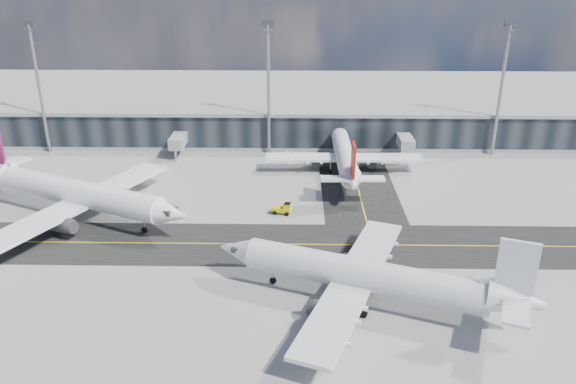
# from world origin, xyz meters

# --- Properties ---
(ground) EXTENTS (300.00, 300.00, 0.00)m
(ground) POSITION_xyz_m (0.00, 0.00, 0.00)
(ground) COLOR gray
(ground) RESTS_ON ground
(taxiway_lanes) EXTENTS (180.00, 63.00, 0.03)m
(taxiway_lanes) POSITION_xyz_m (3.91, 10.74, 0.01)
(taxiway_lanes) COLOR black
(taxiway_lanes) RESTS_ON ground
(terminal_concourse) EXTENTS (152.00, 19.80, 8.80)m
(terminal_concourse) POSITION_xyz_m (0.04, 54.93, 4.09)
(terminal_concourse) COLOR black
(terminal_concourse) RESTS_ON ground
(floodlight_masts) EXTENTS (102.50, 0.70, 28.90)m
(floodlight_masts) POSITION_xyz_m (0.00, 48.00, 15.61)
(floodlight_masts) COLOR gray
(floodlight_masts) RESTS_ON ground
(airliner_af) EXTENTS (42.49, 36.66, 13.22)m
(airliner_af) POSITION_xyz_m (-30.74, 13.38, 4.37)
(airliner_af) COLOR white
(airliner_af) RESTS_ON ground
(airliner_redtail) EXTENTS (32.03, 37.66, 11.19)m
(airliner_redtail) POSITION_xyz_m (15.93, 35.36, 3.70)
(airliner_redtail) COLOR white
(airliner_redtail) RESTS_ON ground
(airliner_near) EXTENTS (39.54, 34.19, 12.12)m
(airliner_near) POSITION_xyz_m (15.20, -11.87, 4.00)
(airliner_near) COLOR silver
(airliner_near) RESTS_ON ground
(baggage_tug) EXTENTS (3.50, 2.27, 2.03)m
(baggage_tug) POSITION_xyz_m (4.06, 15.11, 1.02)
(baggage_tug) COLOR #D7CC0B
(baggage_tug) RESTS_ON ground
(service_van) EXTENTS (2.71, 5.51, 1.51)m
(service_van) POSITION_xyz_m (4.29, 44.00, 0.75)
(service_van) COLOR white
(service_van) RESTS_ON ground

